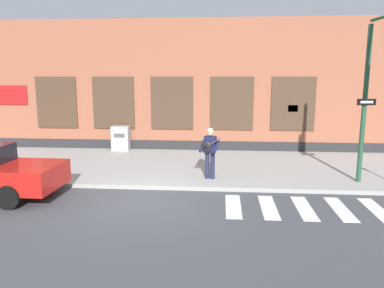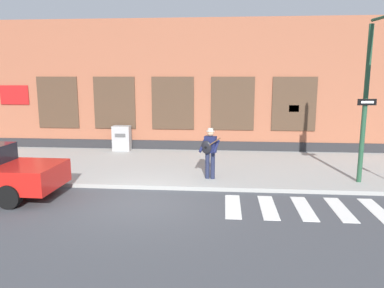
# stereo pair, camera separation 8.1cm
# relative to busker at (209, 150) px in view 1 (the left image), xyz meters

# --- Properties ---
(ground_plane) EXTENTS (160.00, 160.00, 0.00)m
(ground_plane) POSITION_rel_busker_xyz_m (-1.89, -2.25, -1.11)
(ground_plane) COLOR #424449
(sidewalk) EXTENTS (28.00, 5.88, 0.13)m
(sidewalk) POSITION_rel_busker_xyz_m (-1.89, 1.95, -1.04)
(sidewalk) COLOR #9E9E99
(sidewalk) RESTS_ON ground
(building_backdrop) EXTENTS (28.00, 4.06, 6.05)m
(building_backdrop) POSITION_rel_busker_xyz_m (-1.89, 6.88, 1.92)
(building_backdrop) COLOR #99563D
(building_backdrop) RESTS_ON ground
(crosswalk) EXTENTS (5.20, 1.90, 0.01)m
(crosswalk) POSITION_rel_busker_xyz_m (3.13, -2.29, -1.10)
(crosswalk) COLOR silver
(crosswalk) RESTS_ON ground
(busker) EXTENTS (0.72, 0.66, 1.71)m
(busker) POSITION_rel_busker_xyz_m (0.00, 0.00, 0.00)
(busker) COLOR #1E233D
(busker) RESTS_ON sidewalk
(utility_box) EXTENTS (0.80, 0.52, 1.14)m
(utility_box) POSITION_rel_busker_xyz_m (-4.22, 4.44, -0.41)
(utility_box) COLOR #9E9E9E
(utility_box) RESTS_ON sidewalk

